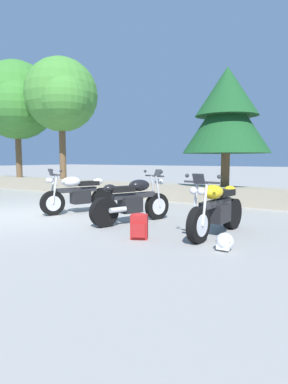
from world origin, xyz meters
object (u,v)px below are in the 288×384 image
motorcycle_black_centre (133,201)px  rider_helmet (225,242)px  leafy_tree_far_left (17,102)px  motorcycle_yellow_far_right (216,210)px  rider_backpack (139,226)px  pine_tree_mid_right (227,112)px  motorcycle_white_near_left (78,194)px  leafy_tree_mid_left (62,96)px

motorcycle_black_centre → rider_helmet: motorcycle_black_centre is taller
leafy_tree_far_left → motorcycle_yellow_far_right: bearing=-19.4°
rider_backpack → pine_tree_mid_right: bearing=93.2°
motorcycle_yellow_far_right → leafy_tree_far_left: size_ratio=0.38×
motorcycle_black_centre → leafy_tree_far_left: size_ratio=0.37×
rider_backpack → pine_tree_mid_right: pine_tree_mid_right is taller
motorcycle_yellow_far_right → rider_helmet: 1.07m
leafy_tree_far_left → pine_tree_mid_right: 9.95m
motorcycle_white_near_left → rider_backpack: 3.32m
leafy_tree_far_left → leafy_tree_mid_left: size_ratio=1.05×
pine_tree_mid_right → leafy_tree_far_left: bearing=-177.2°
motorcycle_white_near_left → leafy_tree_mid_left: (-4.44, 3.68, 3.61)m
rider_backpack → leafy_tree_far_left: leafy_tree_far_left is taller
motorcycle_black_centre → motorcycle_yellow_far_right: bearing=-4.3°
leafy_tree_far_left → leafy_tree_mid_left: bearing=4.3°
rider_backpack → leafy_tree_mid_left: leafy_tree_mid_left is taller
motorcycle_yellow_far_right → rider_helmet: motorcycle_yellow_far_right is taller
motorcycle_white_near_left → motorcycle_yellow_far_right: bearing=-6.8°
rider_helmet → leafy_tree_far_left: leafy_tree_far_left is taller
motorcycle_black_centre → pine_tree_mid_right: size_ratio=0.53×
motorcycle_yellow_far_right → leafy_tree_far_left: bearing=160.6°
rider_backpack → leafy_tree_mid_left: 9.81m
motorcycle_black_centre → leafy_tree_mid_left: size_ratio=0.39×
motorcycle_white_near_left → motorcycle_black_centre: 2.04m
motorcycle_yellow_far_right → leafy_tree_mid_left: bearing=153.8°
motorcycle_yellow_far_right → pine_tree_mid_right: (-1.34, 4.43, 2.41)m
leafy_tree_mid_left → motorcycle_white_near_left: bearing=-39.7°
motorcycle_black_centre → leafy_tree_mid_left: (-6.45, 4.01, 3.61)m
rider_backpack → leafy_tree_far_left: 11.95m
motorcycle_black_centre → leafy_tree_mid_left: bearing=148.2°
rider_helmet → motorcycle_yellow_far_right: bearing=117.7°
motorcycle_white_near_left → rider_backpack: bearing=-26.8°
motorcycle_black_centre → rider_backpack: motorcycle_black_centre is taller
motorcycle_yellow_far_right → rider_helmet: size_ratio=7.38×
rider_backpack → leafy_tree_far_left: bearing=154.0°
motorcycle_white_near_left → motorcycle_black_centre: same height
rider_backpack → leafy_tree_mid_left: size_ratio=0.09×
leafy_tree_far_left → rider_backpack: bearing=-26.0°
motorcycle_yellow_far_right → leafy_tree_mid_left: leafy_tree_mid_left is taller
motorcycle_black_centre → rider_helmet: (2.45, -1.05, -0.35)m
motorcycle_white_near_left → rider_backpack: (2.95, -1.49, -0.24)m
motorcycle_white_near_left → leafy_tree_far_left: 8.78m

